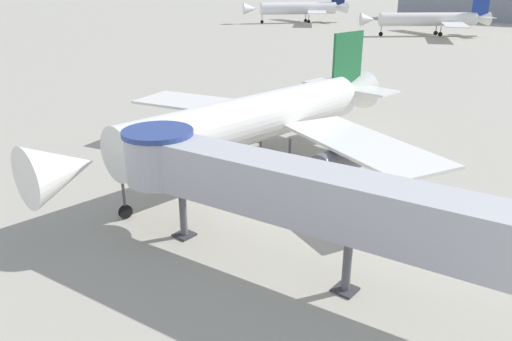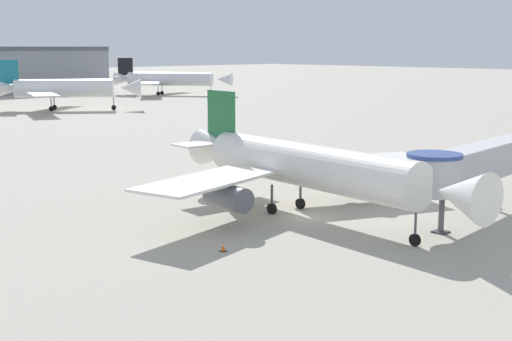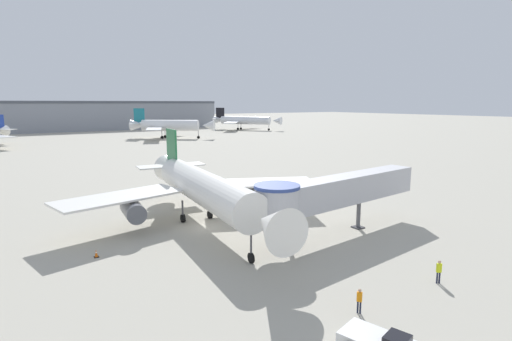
% 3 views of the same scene
% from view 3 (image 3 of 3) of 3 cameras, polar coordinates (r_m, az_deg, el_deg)
% --- Properties ---
extents(ground_plane, '(800.00, 800.00, 0.00)m').
position_cam_3_polar(ground_plane, '(44.25, -7.32, -8.08)').
color(ground_plane, '#A8A393').
extents(main_airplane, '(30.61, 32.55, 9.97)m').
position_cam_3_polar(main_airplane, '(44.03, -7.71, -2.50)').
color(main_airplane, white).
rests_on(main_airplane, ground_plane).
extents(jet_bridge, '(21.97, 5.47, 6.33)m').
position_cam_3_polar(jet_bridge, '(40.61, 10.86, -3.00)').
color(jet_bridge, '#B7B7BC').
rests_on(jet_bridge, ground_plane).
extents(traffic_cone_starboard_wing, '(0.46, 0.46, 0.75)m').
position_cam_3_polar(traffic_cone_starboard_wing, '(48.76, 6.34, -5.94)').
color(traffic_cone_starboard_wing, black).
rests_on(traffic_cone_starboard_wing, ground_plane).
extents(traffic_cone_port_wing, '(0.42, 0.42, 0.69)m').
position_cam_3_polar(traffic_cone_port_wing, '(38.46, -21.87, -10.96)').
color(traffic_cone_port_wing, black).
rests_on(traffic_cone_port_wing, ground_plane).
extents(ground_crew_marshaller, '(0.40, 0.34, 1.81)m').
position_cam_3_polar(ground_crew_marshaller, '(33.70, 24.67, -12.81)').
color(ground_crew_marshaller, '#1E2338').
rests_on(ground_crew_marshaller, ground_plane).
extents(ground_crew_wing_walker, '(0.31, 0.37, 1.68)m').
position_cam_3_polar(ground_crew_wing_walker, '(27.72, 14.55, -17.36)').
color(ground_crew_wing_walker, '#1E2338').
rests_on(ground_crew_wing_walker, ground_plane).
extents(background_jet_teal_tail, '(28.70, 28.97, 11.36)m').
position_cam_3_polar(background_jet_teal_tail, '(155.67, -12.40, 6.32)').
color(background_jet_teal_tail, white).
rests_on(background_jet_teal_tail, ground_plane).
extents(background_jet_black_tail, '(31.12, 32.69, 10.93)m').
position_cam_3_polar(background_jet_black_tail, '(200.32, -1.75, 7.19)').
color(background_jet_black_tail, silver).
rests_on(background_jet_black_tail, ground_plane).
extents(terminal_building, '(146.36, 23.50, 14.28)m').
position_cam_3_polar(terminal_building, '(215.27, -25.19, 7.08)').
color(terminal_building, gray).
rests_on(terminal_building, ground_plane).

